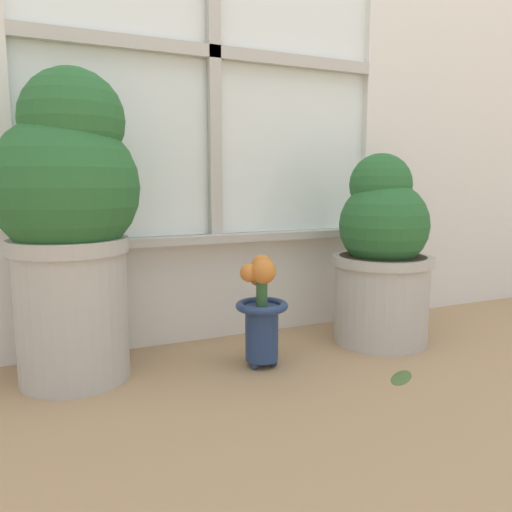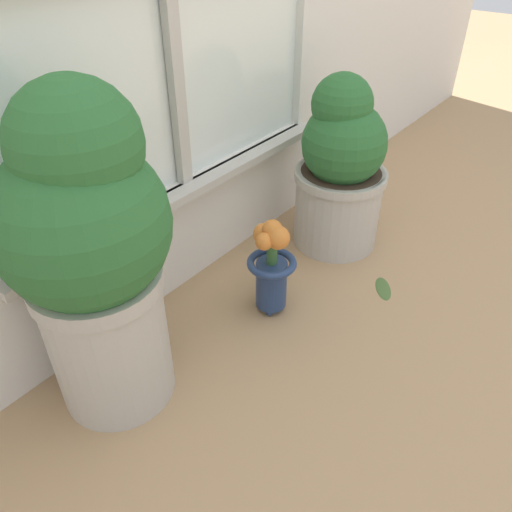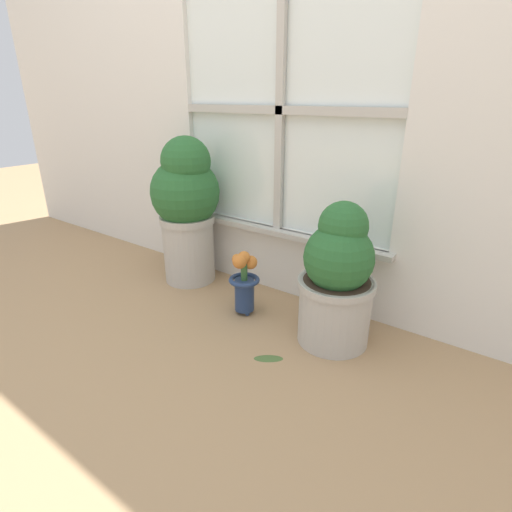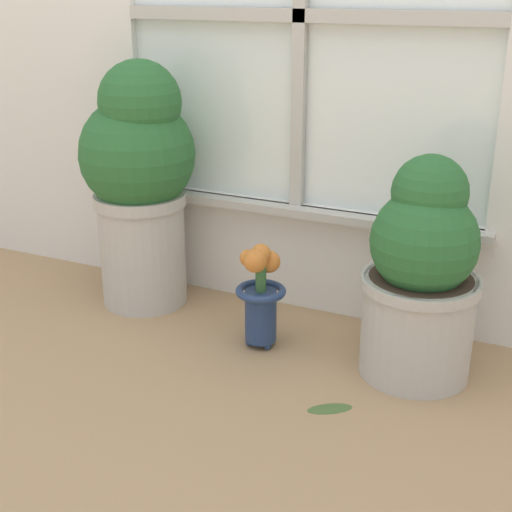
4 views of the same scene
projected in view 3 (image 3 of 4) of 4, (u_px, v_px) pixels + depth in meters
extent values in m
plane|color=tan|center=(210.00, 332.00, 1.66)|extent=(10.00, 10.00, 0.00)
cube|color=silver|center=(86.00, 33.00, 2.33)|extent=(1.66, 0.05, 2.50)
cube|color=silver|center=(279.00, 258.00, 1.98)|extent=(1.09, 0.05, 0.33)
cube|color=white|center=(284.00, 110.00, 1.73)|extent=(1.09, 0.02, 1.06)
cube|color=#BCB7AD|center=(280.00, 110.00, 1.71)|extent=(0.04, 0.02, 1.06)
cube|color=#BCB7AD|center=(280.00, 110.00, 1.71)|extent=(1.09, 0.02, 0.04)
cube|color=#BCB7AD|center=(274.00, 231.00, 1.89)|extent=(1.15, 0.06, 0.02)
cylinder|color=#B7B2A8|center=(189.00, 248.00, 2.08)|extent=(0.26, 0.26, 0.35)
cylinder|color=#B7B2A8|center=(187.00, 219.00, 2.02)|extent=(0.28, 0.28, 0.03)
cylinder|color=#38281E|center=(187.00, 217.00, 2.01)|extent=(0.24, 0.24, 0.01)
sphere|color=#28602D|center=(185.00, 192.00, 1.97)|extent=(0.34, 0.34, 0.34)
sphere|color=#28602D|center=(186.00, 161.00, 1.89)|extent=(0.24, 0.24, 0.24)
ellipsoid|color=#28602D|center=(193.00, 200.00, 1.89)|extent=(0.08, 0.14, 0.21)
cylinder|color=#B7B2A8|center=(334.00, 311.00, 1.56)|extent=(0.28, 0.28, 0.26)
cylinder|color=#B7B2A8|center=(337.00, 283.00, 1.51)|extent=(0.30, 0.30, 0.03)
cylinder|color=#38281E|center=(337.00, 281.00, 1.51)|extent=(0.26, 0.26, 0.01)
sphere|color=#28602D|center=(339.00, 258.00, 1.47)|extent=(0.26, 0.26, 0.26)
sphere|color=#28602D|center=(343.00, 226.00, 1.45)|extent=(0.18, 0.18, 0.18)
ellipsoid|color=#28602D|center=(340.00, 254.00, 1.55)|extent=(0.13, 0.07, 0.13)
sphere|color=navy|center=(249.00, 308.00, 1.83)|extent=(0.02, 0.02, 0.02)
sphere|color=navy|center=(238.00, 310.00, 1.81)|extent=(0.02, 0.02, 0.02)
sphere|color=navy|center=(247.00, 314.00, 1.78)|extent=(0.02, 0.02, 0.02)
cylinder|color=navy|center=(244.00, 295.00, 1.77)|extent=(0.09, 0.09, 0.15)
torus|color=navy|center=(244.00, 280.00, 1.75)|extent=(0.14, 0.14, 0.02)
cylinder|color=#386633|center=(244.00, 272.00, 1.73)|extent=(0.03, 0.03, 0.08)
sphere|color=orange|center=(244.00, 257.00, 1.71)|extent=(0.05, 0.05, 0.05)
sphere|color=orange|center=(250.00, 262.00, 1.74)|extent=(0.06, 0.06, 0.06)
sphere|color=orange|center=(237.00, 259.00, 1.73)|extent=(0.05, 0.05, 0.05)
sphere|color=orange|center=(240.00, 261.00, 1.70)|extent=(0.06, 0.06, 0.06)
ellipsoid|color=#476633|center=(268.00, 358.00, 1.49)|extent=(0.12, 0.10, 0.01)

